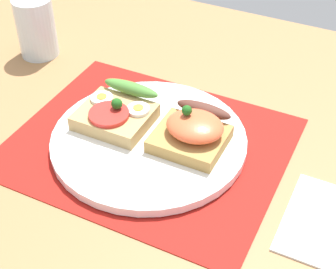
# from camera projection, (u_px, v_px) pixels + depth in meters

# --- Properties ---
(ground_plane) EXTENTS (1.20, 0.90, 0.03)m
(ground_plane) POSITION_uv_depth(u_px,v_px,m) (149.00, 153.00, 0.74)
(ground_plane) COLOR #9B6D42
(placemat) EXTENTS (0.38, 0.31, 0.00)m
(placemat) POSITION_uv_depth(u_px,v_px,m) (149.00, 144.00, 0.73)
(placemat) COLOR #A01812
(placemat) RESTS_ON ground_plane
(plate) EXTENTS (0.27, 0.27, 0.01)m
(plate) POSITION_uv_depth(u_px,v_px,m) (149.00, 140.00, 0.72)
(plate) COLOR white
(plate) RESTS_ON placemat
(sandwich_egg_tomato) EXTENTS (0.10, 0.10, 0.04)m
(sandwich_egg_tomato) POSITION_uv_depth(u_px,v_px,m) (117.00, 112.00, 0.73)
(sandwich_egg_tomato) COLOR tan
(sandwich_egg_tomato) RESTS_ON plate
(sandwich_salmon) EXTENTS (0.10, 0.10, 0.06)m
(sandwich_salmon) POSITION_uv_depth(u_px,v_px,m) (193.00, 130.00, 0.69)
(sandwich_salmon) COLOR #AE8545
(sandwich_salmon) RESTS_ON plate
(drinking_glass) EXTENTS (0.07, 0.07, 0.10)m
(drinking_glass) POSITION_uv_depth(u_px,v_px,m) (36.00, 27.00, 0.88)
(drinking_glass) COLOR silver
(drinking_glass) RESTS_ON ground_plane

